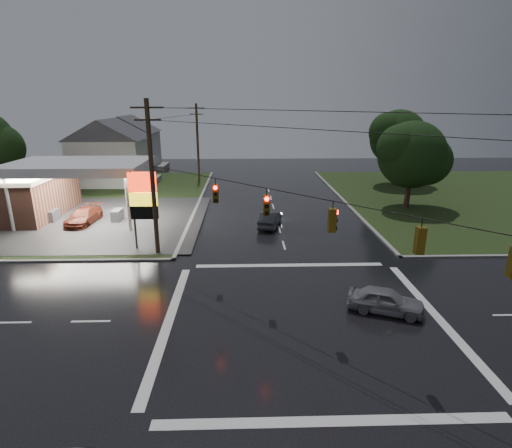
{
  "coord_description": "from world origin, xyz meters",
  "views": [
    {
      "loc": [
        -3.04,
        -18.31,
        10.82
      ],
      "look_at": [
        -2.3,
        6.98,
        3.0
      ],
      "focal_mm": 28.0,
      "sensor_mm": 36.0,
      "label": 1
    }
  ],
  "objects_px": {
    "utility_pole_nw": "(152,177)",
    "car_crossing": "(386,300)",
    "car_pump": "(84,216)",
    "tree_ne_near": "(413,155)",
    "tree_ne_far": "(399,138)",
    "house_near": "(110,151)",
    "car_north": "(270,219)",
    "gas_station": "(8,191)",
    "pylon_sign": "(143,198)",
    "house_far": "(128,142)",
    "utility_pole_n": "(198,141)"
  },
  "relations": [
    {
      "from": "utility_pole_nw",
      "to": "car_crossing",
      "type": "distance_m",
      "value": 17.31
    },
    {
      "from": "car_pump",
      "to": "tree_ne_near",
      "type": "bearing_deg",
      "value": 12.59
    },
    {
      "from": "tree_ne_far",
      "to": "car_pump",
      "type": "xyz_separation_m",
      "value": [
        -34.95,
        -16.78,
        -5.46
      ]
    },
    {
      "from": "house_near",
      "to": "car_crossing",
      "type": "distance_m",
      "value": 43.76
    },
    {
      "from": "house_near",
      "to": "car_crossing",
      "type": "height_order",
      "value": "house_near"
    },
    {
      "from": "tree_ne_far",
      "to": "car_north",
      "type": "xyz_separation_m",
      "value": [
        -17.95,
        -18.11,
        -5.49
      ]
    },
    {
      "from": "tree_ne_far",
      "to": "car_pump",
      "type": "distance_m",
      "value": 39.15
    },
    {
      "from": "gas_station",
      "to": "car_pump",
      "type": "bearing_deg",
      "value": -17.49
    },
    {
      "from": "utility_pole_nw",
      "to": "car_north",
      "type": "xyz_separation_m",
      "value": [
        8.7,
        6.38,
        -5.03
      ]
    },
    {
      "from": "pylon_sign",
      "to": "house_far",
      "type": "bearing_deg",
      "value": 106.98
    },
    {
      "from": "gas_station",
      "to": "pylon_sign",
      "type": "xyz_separation_m",
      "value": [
        15.18,
        -9.2,
        1.46
      ]
    },
    {
      "from": "gas_station",
      "to": "pylon_sign",
      "type": "relative_size",
      "value": 4.37
    },
    {
      "from": "utility_pole_n",
      "to": "house_far",
      "type": "height_order",
      "value": "utility_pole_n"
    },
    {
      "from": "tree_ne_near",
      "to": "utility_pole_n",
      "type": "bearing_deg",
      "value": 145.9
    },
    {
      "from": "utility_pole_n",
      "to": "tree_ne_near",
      "type": "xyz_separation_m",
      "value": [
        23.64,
        -16.01,
        0.09
      ]
    },
    {
      "from": "house_near",
      "to": "house_far",
      "type": "distance_m",
      "value": 12.04
    },
    {
      "from": "car_north",
      "to": "car_crossing",
      "type": "xyz_separation_m",
      "value": [
        5.23,
        -15.34,
        -0.02
      ]
    },
    {
      "from": "utility_pole_n",
      "to": "house_near",
      "type": "height_order",
      "value": "utility_pole_n"
    },
    {
      "from": "tree_ne_near",
      "to": "car_pump",
      "type": "relative_size",
      "value": 1.81
    },
    {
      "from": "pylon_sign",
      "to": "tree_ne_near",
      "type": "height_order",
      "value": "tree_ne_near"
    },
    {
      "from": "pylon_sign",
      "to": "car_pump",
      "type": "distance_m",
      "value": 10.45
    },
    {
      "from": "tree_ne_near",
      "to": "house_near",
      "type": "bearing_deg",
      "value": 158.24
    },
    {
      "from": "pylon_sign",
      "to": "house_near",
      "type": "bearing_deg",
      "value": 112.28
    },
    {
      "from": "utility_pole_nw",
      "to": "car_crossing",
      "type": "height_order",
      "value": "utility_pole_nw"
    },
    {
      "from": "car_north",
      "to": "car_pump",
      "type": "height_order",
      "value": "car_pump"
    },
    {
      "from": "car_pump",
      "to": "utility_pole_nw",
      "type": "bearing_deg",
      "value": -38.84
    },
    {
      "from": "car_pump",
      "to": "pylon_sign",
      "type": "bearing_deg",
      "value": -38.54
    },
    {
      "from": "gas_station",
      "to": "pylon_sign",
      "type": "distance_m",
      "value": 17.81
    },
    {
      "from": "utility_pole_nw",
      "to": "house_near",
      "type": "relative_size",
      "value": 1.0
    },
    {
      "from": "house_near",
      "to": "house_far",
      "type": "height_order",
      "value": "same"
    },
    {
      "from": "house_far",
      "to": "car_crossing",
      "type": "relative_size",
      "value": 2.81
    },
    {
      "from": "gas_station",
      "to": "tree_ne_near",
      "type": "distance_m",
      "value": 40.0
    },
    {
      "from": "house_near",
      "to": "utility_pole_nw",
      "type": "bearing_deg",
      "value": -66.63
    },
    {
      "from": "pylon_sign",
      "to": "car_crossing",
      "type": "distance_m",
      "value": 18.25
    },
    {
      "from": "tree_ne_far",
      "to": "car_pump",
      "type": "height_order",
      "value": "tree_ne_far"
    },
    {
      "from": "pylon_sign",
      "to": "tree_ne_near",
      "type": "xyz_separation_m",
      "value": [
        24.64,
        11.49,
        1.55
      ]
    },
    {
      "from": "utility_pole_nw",
      "to": "utility_pole_n",
      "type": "relative_size",
      "value": 1.05
    },
    {
      "from": "house_near",
      "to": "tree_ne_near",
      "type": "distance_m",
      "value": 37.8
    },
    {
      "from": "tree_ne_near",
      "to": "tree_ne_far",
      "type": "xyz_separation_m",
      "value": [
        3.01,
        12.0,
        0.62
      ]
    },
    {
      "from": "pylon_sign",
      "to": "gas_station",
      "type": "bearing_deg",
      "value": 148.78
    },
    {
      "from": "utility_pole_nw",
      "to": "tree_ne_far",
      "type": "bearing_deg",
      "value": 42.59
    },
    {
      "from": "utility_pole_nw",
      "to": "tree_ne_near",
      "type": "bearing_deg",
      "value": 27.86
    },
    {
      "from": "pylon_sign",
      "to": "tree_ne_far",
      "type": "relative_size",
      "value": 0.61
    },
    {
      "from": "pylon_sign",
      "to": "utility_pole_n",
      "type": "relative_size",
      "value": 0.57
    },
    {
      "from": "gas_station",
      "to": "house_near",
      "type": "distance_m",
      "value": 17.07
    },
    {
      "from": "pylon_sign",
      "to": "house_near",
      "type": "distance_m",
      "value": 27.56
    },
    {
      "from": "utility_pole_nw",
      "to": "house_far",
      "type": "height_order",
      "value": "utility_pole_nw"
    },
    {
      "from": "car_north",
      "to": "car_crossing",
      "type": "relative_size",
      "value": 1.06
    },
    {
      "from": "car_north",
      "to": "car_pump",
      "type": "bearing_deg",
      "value": 10.34
    },
    {
      "from": "gas_station",
      "to": "car_crossing",
      "type": "bearing_deg",
      "value": -32.47
    }
  ]
}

